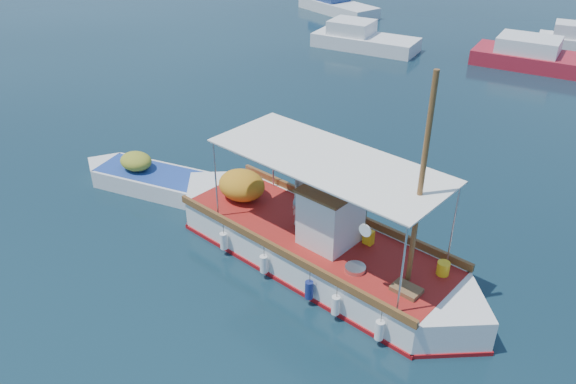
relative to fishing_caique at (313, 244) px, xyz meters
The scene contains 6 objects.
ground 0.93m from the fishing_caique, 85.76° to the left, with size 160.00×160.00×0.00m, color black.
fishing_caique is the anchor object (origin of this frame).
dinghy 6.72m from the fishing_caique, behind, with size 5.60×2.54×1.41m.
bg_boat_nw 21.58m from the fishing_caique, 116.72° to the left, with size 6.55×3.21×1.80m.
bg_boat_n 21.89m from the fishing_caique, 89.36° to the left, with size 8.23×3.70×1.80m.
bg_boat_far_w 30.91m from the fishing_caique, 121.48° to the left, with size 7.13×4.15×1.80m.
Camera 1 is at (7.09, -11.38, 9.77)m, focal length 35.00 mm.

